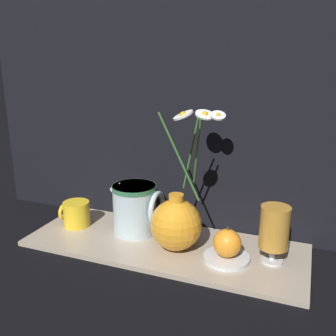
{
  "coord_description": "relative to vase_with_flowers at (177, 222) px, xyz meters",
  "views": [
    {
      "loc": [
        0.33,
        -0.82,
        0.47
      ],
      "look_at": [
        0.01,
        0.0,
        0.22
      ],
      "focal_mm": 40.0,
      "sensor_mm": 36.0,
      "label": 1
    }
  ],
  "objects": [
    {
      "name": "vase_with_flowers",
      "position": [
        0.0,
        0.0,
        0.0
      ],
      "size": [
        0.17,
        0.19,
        0.36
      ],
      "color": "orange",
      "rests_on": "shelf"
    },
    {
      "name": "orange_fruit",
      "position": [
        0.13,
        -0.01,
        -0.03
      ],
      "size": [
        0.07,
        0.07,
        0.08
      ],
      "color": "orange",
      "rests_on": "saucer_plate"
    },
    {
      "name": "yellow_mug",
      "position": [
        -0.32,
        0.03,
        -0.04
      ],
      "size": [
        0.08,
        0.07,
        0.07
      ],
      "color": "yellow",
      "rests_on": "shelf"
    },
    {
      "name": "saucer_plate",
      "position": [
        0.13,
        -0.01,
        -0.07
      ],
      "size": [
        0.11,
        0.11,
        0.01
      ],
      "color": "silver",
      "rests_on": "shelf"
    },
    {
      "name": "shelf",
      "position": [
        -0.04,
        0.01,
        -0.08
      ],
      "size": [
        0.72,
        0.26,
        0.01
      ],
      "color": "tan",
      "rests_on": "ground_plane"
    },
    {
      "name": "ceramic_pitcher",
      "position": [
        -0.14,
        0.05,
        0.0
      ],
      "size": [
        0.14,
        0.12,
        0.15
      ],
      "color": "silver",
      "rests_on": "shelf"
    },
    {
      "name": "backdrop_wall",
      "position": [
        -0.04,
        0.16,
        0.47
      ],
      "size": [
        1.22,
        0.02,
        1.1
      ],
      "color": "black",
      "rests_on": "ground_plane"
    },
    {
      "name": "tea_glass",
      "position": [
        0.23,
        0.02,
        0.01
      ],
      "size": [
        0.07,
        0.07,
        0.14
      ],
      "color": "silver",
      "rests_on": "shelf"
    },
    {
      "name": "ground_plane",
      "position": [
        -0.04,
        0.01,
        -0.08
      ],
      "size": [
        6.0,
        6.0,
        0.0
      ],
      "primitive_type": "plane",
      "color": "black"
    }
  ]
}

